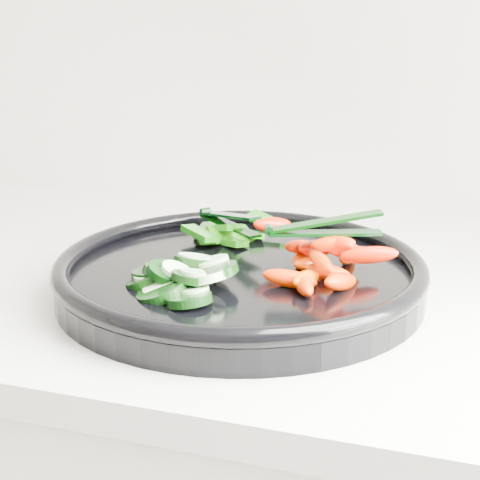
# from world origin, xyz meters

# --- Properties ---
(veggie_tray) EXTENTS (0.38, 0.38, 0.04)m
(veggie_tray) POSITION_xyz_m (0.23, 1.63, 0.95)
(veggie_tray) COLOR black
(veggie_tray) RESTS_ON counter
(cucumber_pile) EXTENTS (0.12, 0.12, 0.04)m
(cucumber_pile) POSITION_xyz_m (0.19, 1.56, 0.96)
(cucumber_pile) COLOR black
(cucumber_pile) RESTS_ON veggie_tray
(carrot_pile) EXTENTS (0.16, 0.15, 0.05)m
(carrot_pile) POSITION_xyz_m (0.31, 1.63, 0.97)
(carrot_pile) COLOR #E33500
(carrot_pile) RESTS_ON veggie_tray
(pepper_pile) EXTENTS (0.12, 0.12, 0.04)m
(pepper_pile) POSITION_xyz_m (0.18, 1.72, 0.96)
(pepper_pile) COLOR #27730B
(pepper_pile) RESTS_ON veggie_tray
(tong_carrot) EXTENTS (0.11, 0.05, 0.02)m
(tong_carrot) POSITION_xyz_m (0.31, 1.63, 1.00)
(tong_carrot) COLOR black
(tong_carrot) RESTS_ON carrot_pile
(tong_pepper) EXTENTS (0.10, 0.08, 0.02)m
(tong_pepper) POSITION_xyz_m (0.19, 1.71, 0.98)
(tong_pepper) COLOR black
(tong_pepper) RESTS_ON pepper_pile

